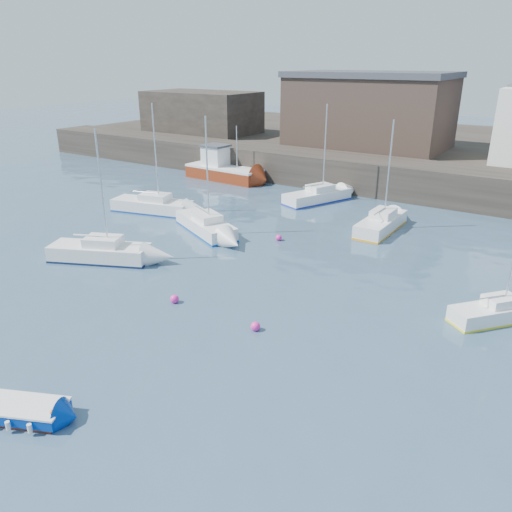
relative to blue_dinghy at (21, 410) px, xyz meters
The scene contains 16 objects.
water 2.08m from the blue_dinghy, 77.13° to the left, with size 220.00×220.00×0.00m, color #2D4760.
quay_wall 37.02m from the blue_dinghy, 89.29° to the left, with size 90.00×5.00×3.00m, color #28231E.
land_strip 55.01m from the blue_dinghy, 89.52° to the left, with size 90.00×32.00×2.80m, color #28231E.
warehouse 45.77m from the blue_dinghy, 97.02° to the left, with size 16.40×10.40×7.60m.
bldg_west 52.15m from the blue_dinghy, 122.05° to the left, with size 14.00×8.00×5.00m.
blue_dinghy is the anchor object (origin of this frame).
fishing_boat 37.32m from the blue_dinghy, 116.08° to the left, with size 8.45×3.52×5.50m.
sailboat_a 14.61m from the blue_dinghy, 129.12° to the left, with size 6.38×4.30×7.96m.
sailboat_b 20.48m from the blue_dinghy, 110.68° to the left, with size 6.56×4.62×8.13m.
sailboat_c 20.60m from the blue_dinghy, 52.99° to the left, with size 3.91×4.28×5.80m.
sailboat_e 25.02m from the blue_dinghy, 123.97° to the left, with size 6.93×3.60×8.52m.
sailboat_f 26.56m from the blue_dinghy, 83.22° to the left, with size 1.95×5.98×7.76m.
sailboat_h 31.20m from the blue_dinghy, 97.84° to the left, with size 4.26×6.64×8.16m.
buoy_near 9.62m from the blue_dinghy, 99.24° to the left, with size 0.45×0.45×0.45m, color #FF26A2.
buoy_mid 10.04m from the blue_dinghy, 70.02° to the left, with size 0.44×0.44×0.44m, color #FF26A2.
buoy_far 20.56m from the blue_dinghy, 95.38° to the left, with size 0.42×0.42×0.42m, color #FF26A2.
Camera 1 is at (13.95, -9.24, 11.54)m, focal length 35.00 mm.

